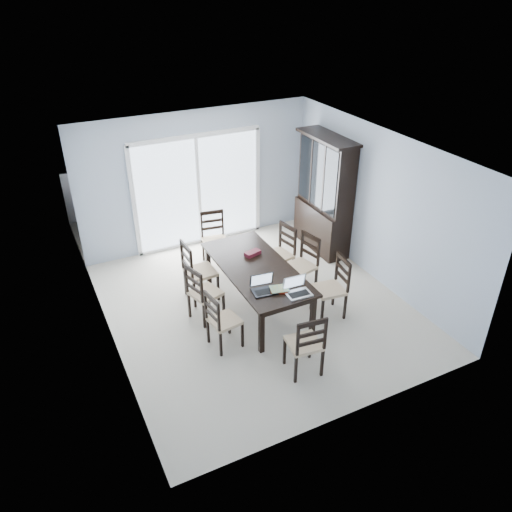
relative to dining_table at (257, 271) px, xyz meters
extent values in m
plane|color=beige|center=(0.00, 0.00, -0.67)|extent=(5.00, 5.00, 0.00)
plane|color=white|center=(0.00, 0.00, 1.93)|extent=(5.00, 5.00, 0.00)
cube|color=#A1AEC0|center=(0.00, 2.50, 0.63)|extent=(4.50, 0.02, 2.60)
cube|color=#A1AEC0|center=(-2.25, 0.00, 0.63)|extent=(0.02, 5.00, 2.60)
cube|color=#A1AEC0|center=(2.25, 0.00, 0.63)|extent=(0.02, 5.00, 2.60)
cube|color=gray|center=(0.00, 3.50, -0.72)|extent=(4.50, 2.00, 0.10)
cube|color=#99999E|center=(0.00, 4.50, -0.12)|extent=(4.50, 0.06, 1.10)
cube|color=black|center=(0.00, 0.00, 0.06)|extent=(1.00, 2.20, 0.04)
cube|color=black|center=(0.00, 0.00, 0.00)|extent=(0.88, 2.08, 0.10)
cube|color=black|center=(-0.42, -1.00, -0.33)|extent=(0.07, 0.07, 0.69)
cube|color=black|center=(0.42, -1.00, -0.33)|extent=(0.07, 0.07, 0.69)
cube|color=black|center=(-0.42, 1.00, -0.33)|extent=(0.07, 0.07, 0.69)
cube|color=black|center=(0.42, 1.00, -0.33)|extent=(0.07, 0.07, 0.69)
cube|color=black|center=(2.01, 1.25, -0.25)|extent=(0.45, 1.30, 0.85)
cube|color=black|center=(2.04, 1.25, 0.83)|extent=(0.38, 1.30, 1.30)
cube|color=black|center=(2.01, 1.25, 1.50)|extent=(0.50, 1.38, 0.05)
cube|color=black|center=(1.84, 0.83, 0.83)|extent=(0.02, 0.36, 1.18)
cube|color=black|center=(1.84, 1.25, 0.83)|extent=(0.02, 0.36, 1.18)
cube|color=black|center=(1.84, 1.67, 0.83)|extent=(0.02, 0.36, 1.18)
cube|color=silver|center=(0.00, 2.48, 0.38)|extent=(2.40, 0.02, 2.10)
cube|color=white|center=(0.00, 2.46, 1.47)|extent=(2.52, 0.05, 0.08)
cube|color=white|center=(0.00, 2.46, 0.38)|extent=(0.06, 0.05, 2.10)
cube|color=white|center=(0.00, 2.46, -0.65)|extent=(2.52, 0.05, 0.05)
cube|color=black|center=(-1.02, -0.48, -0.47)|extent=(0.04, 0.04, 0.40)
cube|color=black|center=(-0.97, -0.83, -0.47)|extent=(0.04, 0.04, 0.40)
cube|color=black|center=(-0.66, -0.43, -0.47)|extent=(0.04, 0.04, 0.40)
cube|color=black|center=(-0.61, -0.78, -0.47)|extent=(0.04, 0.04, 0.40)
cube|color=#CBAC87|center=(-0.82, -0.63, -0.24)|extent=(0.45, 0.45, 0.05)
cube|color=black|center=(-1.05, 0.22, -0.46)|extent=(0.04, 0.04, 0.43)
cube|color=black|center=(-0.94, -0.14, -0.46)|extent=(0.04, 0.04, 0.43)
cube|color=black|center=(-0.69, 0.33, -0.46)|extent=(0.04, 0.04, 0.43)
cube|color=black|center=(-0.58, -0.03, -0.46)|extent=(0.04, 0.04, 0.43)
cube|color=#CBAC87|center=(-0.82, 0.10, -0.22)|extent=(0.52, 0.52, 0.05)
cube|color=black|center=(-0.90, 0.84, -0.44)|extent=(0.04, 0.04, 0.46)
cube|color=black|center=(-0.89, 0.43, -0.44)|extent=(0.04, 0.04, 0.46)
cube|color=black|center=(-0.49, 0.86, -0.44)|extent=(0.04, 0.04, 0.46)
cube|color=black|center=(-0.48, 0.45, -0.44)|extent=(0.04, 0.04, 0.46)
cube|color=#CBAC87|center=(-0.69, 0.65, -0.18)|extent=(0.47, 0.47, 0.05)
cube|color=black|center=(1.08, -0.88, -0.45)|extent=(0.04, 0.04, 0.44)
cube|color=black|center=(1.13, -0.50, -0.45)|extent=(0.04, 0.04, 0.44)
cube|color=black|center=(0.70, -0.84, -0.45)|extent=(0.04, 0.04, 0.44)
cube|color=black|center=(0.74, -0.45, -0.45)|extent=(0.04, 0.04, 0.44)
cube|color=#CBAC87|center=(0.91, -0.67, -0.21)|extent=(0.48, 0.48, 0.05)
cube|color=black|center=(1.09, -0.04, -0.45)|extent=(0.04, 0.04, 0.44)
cube|color=black|center=(1.00, 0.34, -0.45)|extent=(0.04, 0.04, 0.44)
cube|color=black|center=(0.71, -0.13, -0.45)|extent=(0.04, 0.04, 0.44)
cube|color=black|center=(0.62, 0.25, -0.45)|extent=(0.04, 0.04, 0.44)
cube|color=#CBAC87|center=(0.85, 0.10, -0.21)|extent=(0.52, 0.52, 0.05)
cube|color=black|center=(0.93, 0.44, -0.45)|extent=(0.04, 0.04, 0.44)
cube|color=black|center=(0.85, 0.82, -0.45)|extent=(0.04, 0.04, 0.44)
cube|color=black|center=(0.55, 0.36, -0.45)|extent=(0.04, 0.04, 0.44)
cube|color=black|center=(0.47, 0.74, -0.45)|extent=(0.04, 0.04, 0.44)
cube|color=#CBAC87|center=(0.70, 0.59, -0.21)|extent=(0.50, 0.50, 0.05)
cube|color=black|center=(-0.29, -1.74, -0.46)|extent=(0.04, 0.04, 0.43)
cube|color=black|center=(0.08, -1.79, -0.46)|extent=(0.04, 0.04, 0.43)
cube|color=black|center=(-0.25, -1.36, -0.46)|extent=(0.04, 0.04, 0.43)
cube|color=black|center=(0.13, -1.41, -0.46)|extent=(0.04, 0.04, 0.43)
cube|color=#CBAC87|center=(-0.08, -1.57, -0.22)|extent=(0.47, 0.47, 0.05)
cube|color=black|center=(0.15, 1.69, -0.45)|extent=(0.04, 0.04, 0.44)
cube|color=black|center=(-0.23, 1.75, -0.45)|extent=(0.04, 0.04, 0.44)
cube|color=black|center=(0.09, 1.31, -0.45)|extent=(0.04, 0.04, 0.44)
cube|color=black|center=(-0.29, 1.37, -0.45)|extent=(0.04, 0.04, 0.44)
cube|color=#CBAC87|center=(-0.07, 1.53, -0.21)|extent=(0.49, 0.49, 0.05)
cube|color=black|center=(-0.20, -0.67, 0.09)|extent=(0.38, 0.29, 0.02)
cube|color=silver|center=(-0.20, -0.67, 0.21)|extent=(0.31, 0.08, 0.18)
cube|color=silver|center=(0.20, -0.93, 0.09)|extent=(0.36, 0.26, 0.02)
cube|color=silver|center=(0.20, -0.93, 0.21)|extent=(0.31, 0.06, 0.19)
cube|color=maroon|center=(-0.01, -0.73, 0.09)|extent=(0.29, 0.26, 0.03)
cube|color=gold|center=(0.00, -0.73, 0.11)|extent=(0.30, 0.26, 0.01)
cube|color=black|center=(0.10, -0.92, 0.08)|extent=(0.11, 0.06, 0.01)
cube|color=#440D19|center=(0.11, 0.36, 0.11)|extent=(0.28, 0.19, 0.06)
cube|color=maroon|center=(-0.65, 3.50, -0.22)|extent=(2.03, 1.86, 0.91)
cube|color=gray|center=(-0.65, 3.50, 0.27)|extent=(2.09, 1.92, 0.06)
camera|label=1|loc=(-2.91, -5.87, 4.08)|focal=35.00mm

